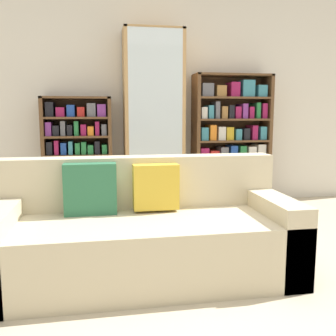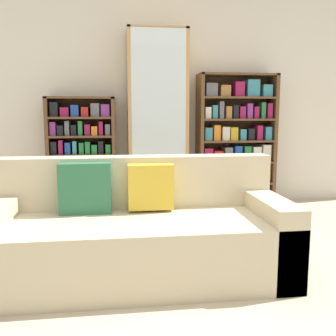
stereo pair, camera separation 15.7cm
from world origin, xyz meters
TOP-DOWN VIEW (x-y plane):
  - ground_plane at (0.00, 0.00)m, footprint 16.00×16.00m
  - wall_back at (0.00, 2.66)m, footprint 6.23×0.06m
  - couch at (-0.41, 0.55)m, footprint 2.05×0.84m
  - bookshelf_left at (-0.95, 2.45)m, footprint 0.77×0.32m
  - display_cabinet at (-0.07, 2.44)m, footprint 0.69×0.36m
  - bookshelf_right at (0.90, 2.45)m, footprint 0.94×0.32m
  - wine_bottle at (0.38, 1.59)m, footprint 0.07×0.07m

SIDE VIEW (x-z plane):
  - ground_plane at x=0.00m, z-range 0.00..0.00m
  - wine_bottle at x=0.38m, z-range -0.03..0.33m
  - couch at x=-0.41m, z-range -0.11..0.69m
  - bookshelf_left at x=-0.95m, z-range -0.01..1.30m
  - bookshelf_right at x=0.90m, z-range -0.03..1.56m
  - display_cabinet at x=-0.07m, z-range 0.00..2.07m
  - wall_back at x=0.00m, z-range 0.00..2.70m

